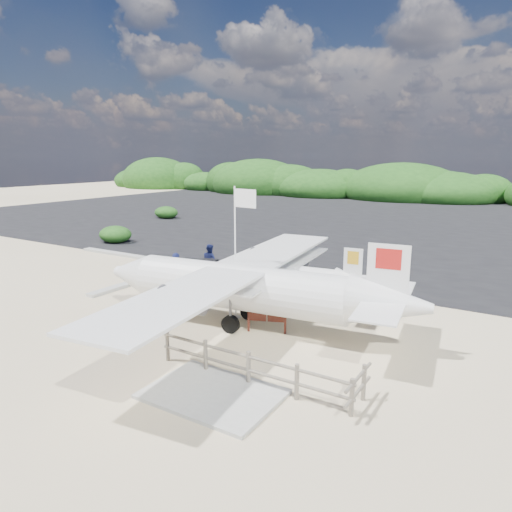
{
  "coord_description": "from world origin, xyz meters",
  "views": [
    {
      "loc": [
        12.32,
        -14.86,
        6.28
      ],
      "look_at": [
        1.07,
        3.41,
        1.56
      ],
      "focal_mm": 32.0,
      "sensor_mm": 36.0,
      "label": 1
    }
  ],
  "objects_px": {
    "flagpole": "(236,317)",
    "baggage_cart": "(204,290)",
    "crew_b": "(210,261)",
    "crew_a": "(177,273)",
    "signboard": "(267,332)",
    "aircraft_small": "(296,212)",
    "crew_c": "(298,288)"
  },
  "relations": [
    {
      "from": "flagpole",
      "to": "baggage_cart",
      "type": "bearing_deg",
      "value": 145.56
    },
    {
      "from": "crew_b",
      "to": "crew_a",
      "type": "bearing_deg",
      "value": 118.78
    },
    {
      "from": "signboard",
      "to": "crew_b",
      "type": "xyz_separation_m",
      "value": [
        -6.5,
        5.17,
        0.89
      ]
    },
    {
      "from": "flagpole",
      "to": "aircraft_small",
      "type": "xyz_separation_m",
      "value": [
        -13.64,
        32.37,
        0.0
      ]
    },
    {
      "from": "crew_a",
      "to": "aircraft_small",
      "type": "distance_m",
      "value": 32.51
    },
    {
      "from": "baggage_cart",
      "to": "crew_b",
      "type": "bearing_deg",
      "value": 112.19
    },
    {
      "from": "flagpole",
      "to": "signboard",
      "type": "relative_size",
      "value": 3.41
    },
    {
      "from": "crew_b",
      "to": "crew_c",
      "type": "relative_size",
      "value": 1.13
    },
    {
      "from": "flagpole",
      "to": "aircraft_small",
      "type": "distance_m",
      "value": 35.12
    },
    {
      "from": "signboard",
      "to": "crew_a",
      "type": "xyz_separation_m",
      "value": [
        -6.06,
        2.04,
        0.97
      ]
    },
    {
      "from": "crew_b",
      "to": "aircraft_small",
      "type": "bearing_deg",
      "value": -51.35
    },
    {
      "from": "flagpole",
      "to": "crew_c",
      "type": "height_order",
      "value": "flagpole"
    },
    {
      "from": "crew_b",
      "to": "crew_c",
      "type": "xyz_separation_m",
      "value": [
        6.06,
        -1.83,
        -0.1
      ]
    },
    {
      "from": "flagpole",
      "to": "signboard",
      "type": "bearing_deg",
      "value": -22.0
    },
    {
      "from": "crew_c",
      "to": "aircraft_small",
      "type": "xyz_separation_m",
      "value": [
        -15.07,
        29.78,
        -0.78
      ]
    },
    {
      "from": "flagpole",
      "to": "signboard",
      "type": "distance_m",
      "value": 2.02
    },
    {
      "from": "flagpole",
      "to": "crew_b",
      "type": "height_order",
      "value": "flagpole"
    },
    {
      "from": "crew_b",
      "to": "signboard",
      "type": "bearing_deg",
      "value": 162.26
    },
    {
      "from": "crew_a",
      "to": "crew_b",
      "type": "distance_m",
      "value": 3.17
    },
    {
      "from": "baggage_cart",
      "to": "signboard",
      "type": "xyz_separation_m",
      "value": [
        5.32,
        -3.12,
        0.0
      ]
    },
    {
      "from": "baggage_cart",
      "to": "crew_b",
      "type": "relative_size",
      "value": 1.5
    },
    {
      "from": "crew_a",
      "to": "aircraft_small",
      "type": "xyz_separation_m",
      "value": [
        -9.46,
        31.09,
        -0.97
      ]
    },
    {
      "from": "baggage_cart",
      "to": "aircraft_small",
      "type": "relative_size",
      "value": 0.36
    },
    {
      "from": "crew_b",
      "to": "flagpole",
      "type": "bearing_deg",
      "value": 157.11
    },
    {
      "from": "crew_b",
      "to": "aircraft_small",
      "type": "distance_m",
      "value": 29.38
    },
    {
      "from": "signboard",
      "to": "crew_b",
      "type": "relative_size",
      "value": 0.86
    },
    {
      "from": "baggage_cart",
      "to": "signboard",
      "type": "distance_m",
      "value": 6.16
    },
    {
      "from": "crew_a",
      "to": "crew_b",
      "type": "height_order",
      "value": "crew_a"
    },
    {
      "from": "crew_c",
      "to": "crew_a",
      "type": "bearing_deg",
      "value": 28.45
    },
    {
      "from": "crew_b",
      "to": "aircraft_small",
      "type": "height_order",
      "value": "crew_b"
    },
    {
      "from": "baggage_cart",
      "to": "flagpole",
      "type": "height_order",
      "value": "flagpole"
    },
    {
      "from": "baggage_cart",
      "to": "crew_c",
      "type": "bearing_deg",
      "value": -5.05
    }
  ]
}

